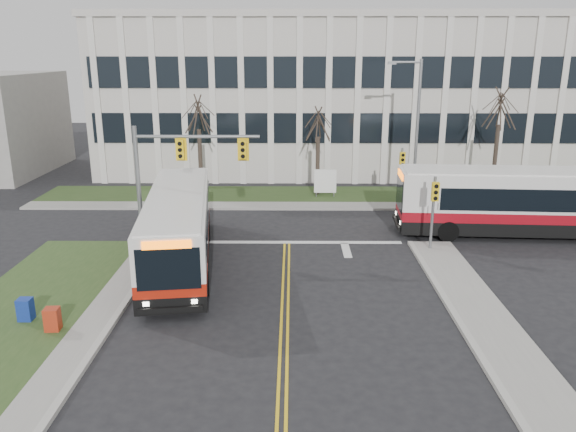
{
  "coord_description": "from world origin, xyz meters",
  "views": [
    {
      "loc": [
        0.28,
        -19.63,
        9.58
      ],
      "look_at": [
        0.07,
        6.3,
        2.0
      ],
      "focal_mm": 35.0,
      "sensor_mm": 36.0,
      "label": 1
    }
  ],
  "objects_px": {
    "streetlight": "(415,124)",
    "bus_main": "(179,230)",
    "newspaper_box_blue": "(26,311)",
    "newspaper_box_red": "(53,321)",
    "bus_cross": "(525,204)",
    "directory_sign": "(325,181)"
  },
  "relations": [
    {
      "from": "streetlight",
      "to": "newspaper_box_red",
      "type": "distance_m",
      "value": 24.64
    },
    {
      "from": "bus_cross",
      "to": "newspaper_box_red",
      "type": "xyz_separation_m",
      "value": [
        -20.92,
        -11.24,
        -1.3
      ]
    },
    {
      "from": "bus_cross",
      "to": "newspaper_box_red",
      "type": "distance_m",
      "value": 23.78
    },
    {
      "from": "bus_cross",
      "to": "newspaper_box_red",
      "type": "bearing_deg",
      "value": -58.38
    },
    {
      "from": "bus_main",
      "to": "newspaper_box_red",
      "type": "relative_size",
      "value": 12.94
    },
    {
      "from": "streetlight",
      "to": "newspaper_box_red",
      "type": "height_order",
      "value": "streetlight"
    },
    {
      "from": "directory_sign",
      "to": "bus_cross",
      "type": "bearing_deg",
      "value": -38.01
    },
    {
      "from": "directory_sign",
      "to": "bus_main",
      "type": "xyz_separation_m",
      "value": [
        -7.5,
        -12.31,
        0.47
      ]
    },
    {
      "from": "newspaper_box_red",
      "to": "newspaper_box_blue",
      "type": "bearing_deg",
      "value": 145.44
    },
    {
      "from": "streetlight",
      "to": "bus_cross",
      "type": "bearing_deg",
      "value": -54.93
    },
    {
      "from": "streetlight",
      "to": "directory_sign",
      "type": "height_order",
      "value": "streetlight"
    },
    {
      "from": "streetlight",
      "to": "newspaper_box_red",
      "type": "xyz_separation_m",
      "value": [
        -16.22,
        -17.94,
        -4.72
      ]
    },
    {
      "from": "bus_main",
      "to": "bus_cross",
      "type": "xyz_separation_m",
      "value": [
        17.73,
        4.31,
        0.13
      ]
    },
    {
      "from": "bus_cross",
      "to": "newspaper_box_red",
      "type": "relative_size",
      "value": 13.99
    },
    {
      "from": "bus_cross",
      "to": "newspaper_box_blue",
      "type": "height_order",
      "value": "bus_cross"
    },
    {
      "from": "streetlight",
      "to": "bus_main",
      "type": "bearing_deg",
      "value": -139.81
    },
    {
      "from": "bus_main",
      "to": "newspaper_box_blue",
      "type": "xyz_separation_m",
      "value": [
        -4.5,
        -6.15,
        -1.16
      ]
    },
    {
      "from": "streetlight",
      "to": "bus_main",
      "type": "relative_size",
      "value": 0.75
    },
    {
      "from": "bus_cross",
      "to": "directory_sign",
      "type": "bearing_deg",
      "value": -124.63
    },
    {
      "from": "bus_main",
      "to": "bus_cross",
      "type": "relative_size",
      "value": 0.93
    },
    {
      "from": "bus_cross",
      "to": "newspaper_box_blue",
      "type": "relative_size",
      "value": 13.99
    },
    {
      "from": "newspaper_box_blue",
      "to": "directory_sign",
      "type": "bearing_deg",
      "value": 57.04
    }
  ]
}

